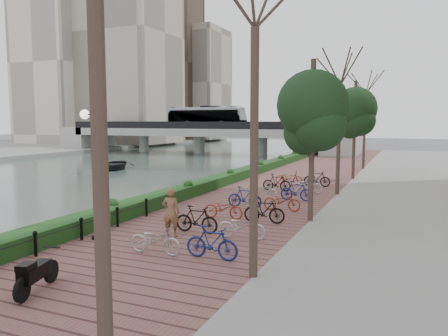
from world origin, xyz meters
The scene contains 12 objects.
river_water centered at (-15.00, 25.00, 0.01)m, with size 30.00×130.00×0.02m, color #465750.
promenade centered at (4.00, 17.50, 0.25)m, with size 8.00×75.00×0.50m, color brown.
hedge centered at (0.60, 20.00, 0.80)m, with size 1.10×56.00×0.60m, color #143513.
chain_fence centered at (1.40, 2.00, 0.85)m, with size 0.10×14.10×0.70m.
lamppost centered at (1.80, 3.30, 3.80)m, with size 1.02×0.32×4.54m.
motorcycle centered at (3.59, -1.02, 0.98)m, with size 0.48×1.52×0.95m, color black, non-canonical shape.
pedestrian centered at (4.00, 4.61, 1.37)m, with size 0.64×0.42×1.74m, color brown.
bicycle_parking centered at (5.49, 10.57, 0.97)m, with size 2.40×17.32×1.00m.
street_trees centered at (8.00, 12.68, 3.69)m, with size 3.20×37.12×6.80m.
bridge centered at (-14.77, 45.00, 3.37)m, with size 36.00×10.77×6.50m.
boat centered at (-13.77, 24.75, 0.49)m, with size 3.21×4.50×0.93m, color black.
far_buildings centered at (-41.66, 65.91, 16.12)m, with size 35.00×38.00×38.00m.
Camera 1 is at (11.69, -8.52, 4.60)m, focal length 35.00 mm.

